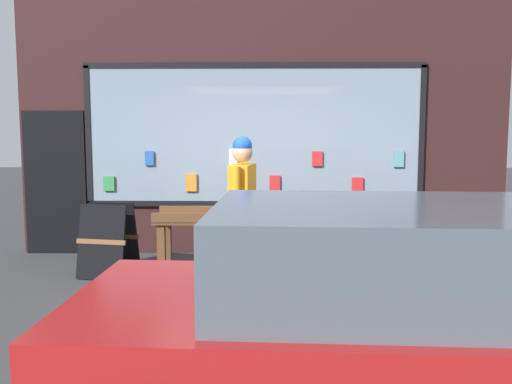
{
  "coord_description": "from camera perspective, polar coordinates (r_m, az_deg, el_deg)",
  "views": [
    {
      "loc": [
        0.05,
        -5.98,
        1.87
      ],
      "look_at": [
        -0.06,
        0.62,
        1.11
      ],
      "focal_mm": 40.0,
      "sensor_mm": 36.0,
      "label": 1
    }
  ],
  "objects": [
    {
      "name": "display_table_main",
      "position": [
        6.9,
        0.55,
        -3.17
      ],
      "size": [
        2.57,
        0.69,
        0.88
      ],
      "color": "brown",
      "rests_on": "ground_plane"
    },
    {
      "name": "parked_car",
      "position": [
        3.61,
        14.09,
        -11.91
      ],
      "size": [
        4.03,
        2.06,
        1.41
      ],
      "rotation": [
        0.0,
        0.0,
        -0.05
      ],
      "color": "#A51919",
      "rests_on": "ground_plane"
    },
    {
      "name": "sandwich_board_sign",
      "position": [
        7.45,
        -14.54,
        -4.55
      ],
      "size": [
        0.71,
        0.72,
        0.91
      ],
      "rotation": [
        0.0,
        0.0,
        -0.18
      ],
      "color": "black",
      "rests_on": "ground_plane"
    },
    {
      "name": "shopfront_facade",
      "position": [
        8.37,
        0.32,
        6.59
      ],
      "size": [
        7.07,
        0.29,
        3.79
      ],
      "color": "#331919",
      "rests_on": "ground_plane"
    },
    {
      "name": "ground_plane",
      "position": [
        6.27,
        0.49,
        -10.81
      ],
      "size": [
        40.0,
        40.0,
        0.0
      ],
      "primitive_type": "plane",
      "color": "#38383A"
    },
    {
      "name": "small_dog",
      "position": [
        6.37,
        -4.79,
        -8.0
      ],
      "size": [
        0.49,
        0.49,
        0.41
      ],
      "rotation": [
        0.0,
        0.0,
        0.79
      ],
      "color": "white",
      "rests_on": "ground_plane"
    },
    {
      "name": "person_browsing",
      "position": [
        6.38,
        -1.36,
        -0.85
      ],
      "size": [
        0.3,
        0.68,
        1.77
      ],
      "rotation": [
        0.0,
        0.0,
        1.39
      ],
      "color": "#2D334C",
      "rests_on": "ground_plane"
    }
  ]
}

